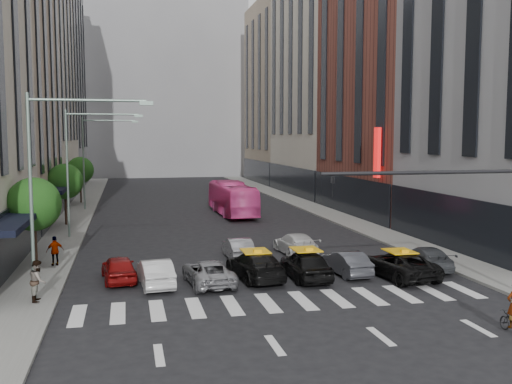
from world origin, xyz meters
TOP-DOWN VIEW (x-y plane):
  - ground at (0.00, 0.00)m, footprint 160.00×160.00m
  - sidewalk_left at (-11.50, 30.00)m, footprint 3.00×96.00m
  - sidewalk_right at (11.50, 30.00)m, footprint 3.00×96.00m
  - building_left_c at (-17.00, 46.00)m, footprint 8.00×20.00m
  - building_left_d at (-17.00, 65.00)m, footprint 8.00×18.00m
  - building_right_b at (17.00, 27.00)m, footprint 8.00×18.00m
  - building_right_c at (17.00, 46.00)m, footprint 8.00×20.00m
  - building_right_d at (17.00, 65.00)m, footprint 8.00×18.00m
  - building_far at (0.00, 85.00)m, footprint 30.00×10.00m
  - tree_near at (-11.80, 10.00)m, footprint 2.88×2.88m
  - tree_mid at (-11.80, 26.00)m, footprint 2.88×2.88m
  - tree_far at (-11.80, 42.00)m, footprint 2.88×2.88m
  - streetlamp_near at (-10.04, 4.00)m, footprint 5.38×0.25m
  - streetlamp_mid at (-10.04, 20.00)m, footprint 5.38×0.25m
  - streetlamp_far at (-10.04, 36.00)m, footprint 5.38×0.25m
  - traffic_signal at (7.69, -1.00)m, footprint 10.10×0.20m
  - liberty_sign at (12.60, 20.00)m, footprint 0.30×0.70m
  - car_red at (-7.40, 6.83)m, footprint 1.95×4.02m
  - car_white_front at (-5.66, 5.48)m, footprint 1.76×4.18m
  - car_silver at (-3.11, 5.16)m, footprint 2.41×4.57m
  - taxi_left at (-0.60, 5.74)m, footprint 2.58×5.13m
  - taxi_center at (1.90, 5.16)m, footprint 1.83×4.47m
  - car_grey_mid at (4.30, 5.61)m, footprint 1.57×3.93m
  - taxi_right at (6.70, 4.33)m, footprint 2.74×5.13m
  - car_grey_curb at (9.00, 5.76)m, footprint 2.12×4.45m
  - car_row2_left at (-0.54, 10.68)m, footprint 1.39×3.89m
  - car_row2_right at (3.20, 11.21)m, footprint 2.03×4.61m
  - bus at (2.63, 29.68)m, footprint 2.90×11.02m
  - pedestrian_near at (-10.78, 3.53)m, footprint 0.69×0.88m
  - pedestrian_far at (-10.87, 10.55)m, footprint 1.04×0.73m

SIDE VIEW (x-z plane):
  - ground at x=0.00m, z-range 0.00..0.00m
  - sidewalk_left at x=-11.50m, z-range 0.00..0.15m
  - sidewalk_right at x=11.50m, z-range 0.00..0.15m
  - car_silver at x=-3.11m, z-range 0.00..1.23m
  - car_grey_curb at x=9.00m, z-range 0.00..1.25m
  - car_grey_mid at x=4.30m, z-range 0.00..1.27m
  - car_row2_left at x=-0.54m, z-range 0.00..1.28m
  - car_row2_right at x=3.20m, z-range 0.00..1.32m
  - car_red at x=-7.40m, z-range 0.00..1.32m
  - car_white_front at x=-5.66m, z-range 0.00..1.34m
  - taxi_right at x=6.70m, z-range 0.00..1.37m
  - taxi_left at x=-0.60m, z-range 0.00..1.43m
  - taxi_center at x=1.90m, z-range 0.00..1.52m
  - pedestrian_far at x=-10.87m, z-range 0.15..1.79m
  - pedestrian_near at x=-10.78m, z-range 0.15..1.95m
  - bus at x=2.63m, z-range 0.00..3.05m
  - tree_near at x=-11.80m, z-range 1.18..6.13m
  - tree_mid at x=-11.80m, z-range 1.18..6.13m
  - tree_far at x=-11.80m, z-range 1.18..6.13m
  - traffic_signal at x=7.69m, z-range 1.47..7.47m
  - streetlamp_near at x=-10.04m, z-range 1.40..10.40m
  - streetlamp_mid at x=-10.04m, z-range 1.40..10.40m
  - streetlamp_far at x=-10.04m, z-range 1.40..10.40m
  - liberty_sign at x=12.60m, z-range 4.00..8.00m
  - building_right_b at x=17.00m, z-range 0.00..26.00m
  - building_right_d at x=17.00m, z-range 0.00..28.00m
  - building_left_d at x=-17.00m, z-range 0.00..30.00m
  - building_left_c at x=-17.00m, z-range 0.00..36.00m
  - building_far at x=0.00m, z-range 0.00..36.00m
  - building_right_c at x=17.00m, z-range 0.00..40.00m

